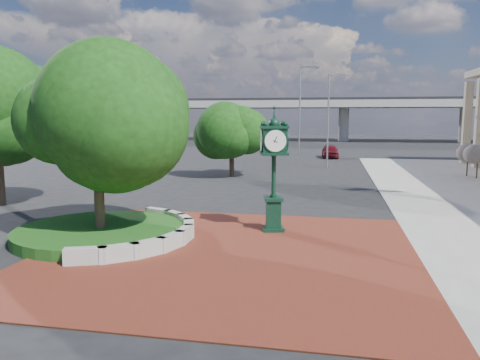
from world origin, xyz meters
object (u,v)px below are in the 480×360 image
(street_lamp_near, at_px, (331,113))
(street_lamp_far, at_px, (302,104))
(post_clock, at_px, (274,165))
(parked_car, at_px, (330,151))

(street_lamp_near, bearing_deg, street_lamp_far, 104.00)
(street_lamp_near, height_order, street_lamp_far, street_lamp_far)
(post_clock, distance_m, parked_car, 33.33)
(parked_car, bearing_deg, street_lamp_far, 131.18)
(parked_car, height_order, street_lamp_far, street_lamp_far)
(street_lamp_near, xyz_separation_m, street_lamp_far, (-3.33, 13.36, 1.13))
(parked_car, relative_size, street_lamp_near, 0.51)
(post_clock, height_order, parked_car, post_clock)
(parked_car, relative_size, street_lamp_far, 0.42)
(post_clock, height_order, street_lamp_near, street_lamp_near)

